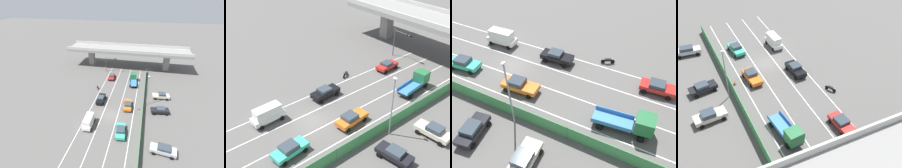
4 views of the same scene
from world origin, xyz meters
TOP-DOWN VIEW (x-y plane):
  - ground_plane at (0.00, 0.00)m, footprint 300.00×300.00m
  - lane_line_left_edge at (-5.35, 5.10)m, footprint 0.14×46.20m
  - lane_line_mid_left at (-1.78, 5.10)m, footprint 0.14×46.20m
  - lane_line_mid_right at (1.78, 5.10)m, footprint 0.14×46.20m
  - lane_line_right_edge at (5.35, 5.10)m, footprint 0.14×46.20m
  - green_fence at (7.46, 5.10)m, footprint 0.10×42.30m
  - car_sedan_black at (-3.61, 4.96)m, footprint 2.24×4.57m
  - car_taxi_teal at (3.43, -5.52)m, footprint 2.47×4.59m
  - car_taxi_orange at (3.68, 3.72)m, footprint 2.37×4.73m
  - car_van_white at (-3.70, -4.52)m, footprint 2.16×4.54m
  - car_sedan_red at (-3.70, 18.80)m, footprint 2.24×4.34m
  - flatbed_truck_blue at (3.58, 17.87)m, footprint 2.75×6.49m
  - motorcycle at (-6.48, 11.47)m, footprint 1.01×1.79m
  - parked_wagon_silver at (11.67, -8.54)m, footprint 4.80×2.42m
  - parked_sedan_dark at (11.50, 3.23)m, footprint 4.46×2.50m
  - parked_sedan_cream at (12.02, 9.88)m, footprint 4.65×2.38m
  - traffic_light at (-5.56, 24.10)m, footprint 4.03×0.49m
  - street_lamp at (8.21, 6.07)m, footprint 0.60×0.36m
  - traffic_cone at (6.61, 3.61)m, footprint 0.47×0.47m

SIDE VIEW (x-z plane):
  - ground_plane at x=0.00m, z-range 0.00..0.00m
  - lane_line_left_edge at x=-5.35m, z-range 0.00..0.01m
  - lane_line_mid_left at x=-1.78m, z-range 0.00..0.01m
  - lane_line_mid_right at x=1.78m, z-range 0.00..0.01m
  - lane_line_right_edge at x=5.35m, z-range 0.00..0.01m
  - traffic_cone at x=6.61m, z-range -0.02..0.67m
  - motorcycle at x=-6.48m, z-range -0.01..0.93m
  - car_sedan_red at x=-3.70m, z-range 0.10..1.60m
  - parked_sedan_dark at x=11.50m, z-range 0.10..1.61m
  - green_fence at x=7.46m, z-range 0.00..1.72m
  - car_taxi_teal at x=3.43m, z-range 0.09..1.67m
  - car_taxi_orange at x=3.68m, z-range 0.07..1.72m
  - car_sedan_black at x=-3.61m, z-range 0.09..1.72m
  - parked_sedan_cream at x=12.02m, z-range 0.07..1.75m
  - parked_wagon_silver at x=11.67m, z-range 0.10..1.76m
  - car_van_white at x=-3.70m, z-range 0.14..2.50m
  - flatbed_truck_blue at x=3.58m, z-range 0.04..2.61m
  - traffic_light at x=-5.56m, z-range 1.18..6.65m
  - street_lamp at x=8.21m, z-range 0.79..9.04m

